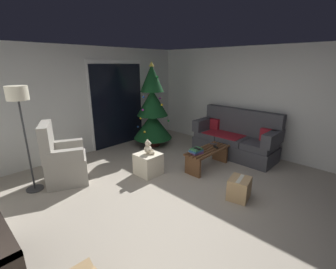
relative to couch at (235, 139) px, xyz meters
The scene contains 17 objects.
ground_plane 2.37m from the couch, behind, with size 7.00×7.00×0.00m, color #9E9384.
wall_back 3.68m from the couch, 130.28° to the left, with size 5.72×0.12×2.50m, color beige.
wall_right 1.06m from the couch, 30.95° to the right, with size 0.12×6.00×2.50m, color beige.
patio_door_frame 3.11m from the couch, 118.40° to the left, with size 1.60×0.02×2.20m, color silver.
patio_door_glass 3.08m from the couch, 118.56° to the left, with size 1.50×0.02×2.10m, color black.
couch is the anchor object (origin of this frame).
coffee_table 1.08m from the couch, behind, with size 1.10×0.40×0.41m.
remote_graphite 0.75m from the couch, 169.52° to the left, with size 0.04×0.16×0.02m, color #333338.
remote_black 0.87m from the couch, behind, with size 0.04×0.16×0.02m, color black.
book_stack 1.42m from the couch, behind, with size 0.27×0.21×0.10m.
cell_phone 1.42m from the couch, behind, with size 0.07×0.14×0.01m, color black.
christmas_tree 2.18m from the couch, 115.78° to the left, with size 1.01×1.01×2.16m.
armchair 3.76m from the couch, 154.81° to the left, with size 0.92×0.91×1.13m.
floor_lamp 4.39m from the couch, 156.48° to the left, with size 0.32×0.32×1.78m.
ottoman 2.24m from the couch, 161.13° to the left, with size 0.44×0.44×0.43m, color beige.
teddy_bear_cream 2.23m from the couch, 161.20° to the left, with size 0.22×0.21×0.29m.
cardboard_box_taped_mid_floor 1.96m from the couch, 149.33° to the right, with size 0.42×0.38×0.35m.
Camera 1 is at (-2.55, -2.15, 2.11)m, focal length 24.79 mm.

